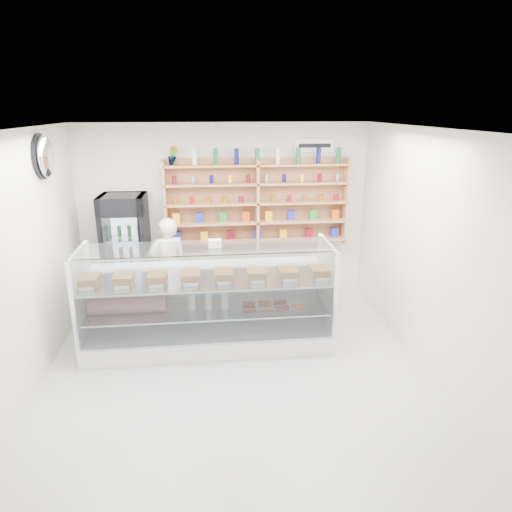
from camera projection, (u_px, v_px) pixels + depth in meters
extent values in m
plane|color=#B1B0B5|center=(237.00, 380.00, 5.29)|extent=(5.00, 5.00, 0.00)
plane|color=white|center=(233.00, 130.00, 4.42)|extent=(5.00, 5.00, 0.00)
plane|color=silver|center=(225.00, 214.00, 7.21)|extent=(4.50, 0.00, 4.50)
plane|color=silver|center=(266.00, 417.00, 2.49)|extent=(4.50, 0.00, 4.50)
plane|color=silver|center=(14.00, 274.00, 4.62)|extent=(0.00, 5.00, 5.00)
plane|color=silver|center=(436.00, 259.00, 5.09)|extent=(0.00, 5.00, 5.00)
cube|color=white|center=(209.00, 336.00, 6.03)|extent=(3.16, 0.89, 0.26)
cube|color=white|center=(208.00, 291.00, 6.28)|extent=(3.16, 0.05, 0.66)
cube|color=silver|center=(208.00, 308.00, 5.90)|extent=(3.03, 0.79, 0.02)
cube|color=silver|center=(207.00, 280.00, 5.78)|extent=(3.09, 0.82, 0.02)
cube|color=silver|center=(208.00, 301.00, 5.41)|extent=(3.09, 0.13, 1.10)
cube|color=silver|center=(206.00, 248.00, 5.60)|extent=(3.09, 0.63, 0.01)
imported|color=silver|center=(169.00, 267.00, 6.79)|extent=(0.62, 0.48, 1.50)
cube|color=black|center=(127.00, 254.00, 6.87)|extent=(0.67, 0.65, 1.80)
cube|color=#320433|center=(120.00, 208.00, 6.36)|extent=(0.64, 0.05, 0.25)
cube|color=silver|center=(125.00, 266.00, 6.60)|extent=(0.55, 0.03, 1.42)
cube|color=tan|center=(166.00, 206.00, 6.91)|extent=(0.04, 0.28, 1.33)
cube|color=tan|center=(257.00, 204.00, 7.06)|extent=(0.04, 0.28, 1.33)
cube|color=tan|center=(345.00, 202.00, 7.20)|extent=(0.04, 0.28, 1.33)
cube|color=tan|center=(257.00, 240.00, 7.24)|extent=(2.80, 0.28, 0.03)
cube|color=tan|center=(257.00, 222.00, 7.15)|extent=(2.80, 0.28, 0.03)
cube|color=tan|center=(257.00, 203.00, 7.05)|extent=(2.80, 0.28, 0.03)
cube|color=tan|center=(257.00, 184.00, 6.96)|extent=(2.80, 0.28, 0.03)
cube|color=tan|center=(257.00, 165.00, 6.87)|extent=(2.80, 0.28, 0.03)
imported|color=#1E6626|center=(173.00, 155.00, 6.69)|extent=(0.18, 0.16, 0.29)
ellipsoid|color=silver|center=(46.00, 157.00, 5.43)|extent=(0.15, 0.50, 0.50)
cube|color=white|center=(314.00, 145.00, 7.01)|extent=(0.62, 0.03, 0.20)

